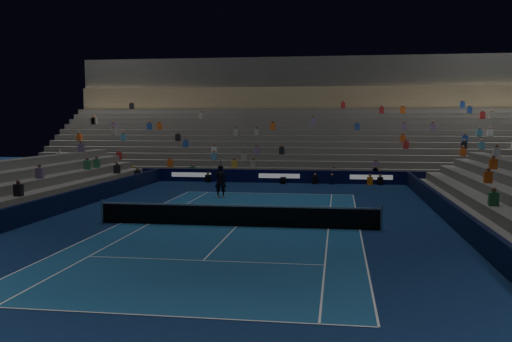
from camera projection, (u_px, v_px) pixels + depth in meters
The scene contains 9 objects.
ground at pixel (237, 226), 25.41m from camera, with size 90.00×90.00×0.00m, color #0C1F48.
court_surface at pixel (237, 226), 25.41m from camera, with size 10.97×23.77×0.01m, color navy.
sponsor_barrier_far at pixel (279, 176), 43.60m from camera, with size 44.00×0.25×1.00m, color black.
sponsor_barrier_east at pixel (460, 221), 23.96m from camera, with size 0.25×37.00×1.00m, color black.
sponsor_barrier_west at pixel (37, 211), 26.77m from camera, with size 0.25×37.00×1.00m, color black.
grandstand_main at pixel (290, 136), 52.61m from camera, with size 44.00×15.20×11.20m.
tennis_net at pixel (237, 215), 25.36m from camera, with size 12.90×0.10×1.10m.
tennis_player at pixel (220, 181), 35.12m from camera, with size 0.75×0.49×2.04m, color black.
broadcast_camera at pixel (283, 180), 42.86m from camera, with size 0.42×0.84×0.51m.
Camera 1 is at (4.50, -24.70, 4.71)m, focal length 39.43 mm.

